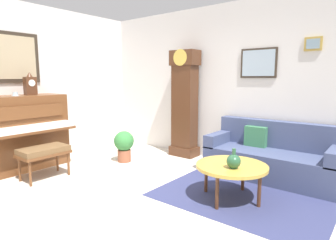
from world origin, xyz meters
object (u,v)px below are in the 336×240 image
grandfather_clock (185,107)px  potted_plant (124,144)px  green_jug (234,161)px  piano (20,133)px  mantel_clock (30,85)px  couch (272,157)px  teacup (15,94)px  coffee_table (232,167)px  piano_bench (44,152)px

grandfather_clock → potted_plant: (-0.62, -1.02, -0.64)m
green_jug → piano: bearing=-164.1°
grandfather_clock → mantel_clock: size_ratio=5.34×
couch → teacup: 4.14m
piano → coffee_table: (3.27, 1.07, -0.20)m
couch → coffee_table: couch is taller
mantel_clock → potted_plant: size_ratio=0.68×
grandfather_clock → teacup: size_ratio=17.50×
piano_bench → teacup: size_ratio=6.03×
piano_bench → couch: size_ratio=0.37×
piano → teacup: teacup is taller
piano → mantel_clock: 0.81m
grandfather_clock → couch: (1.75, -0.17, -0.65)m
coffee_table → teacup: bearing=-161.0°
piano → grandfather_clock: (1.64, 2.37, 0.35)m
grandfather_clock → coffee_table: 2.16m
grandfather_clock → couch: size_ratio=1.07×
coffee_table → mantel_clock: bearing=-165.5°
mantel_clock → couch: bearing=30.3°
grandfather_clock → green_jug: size_ratio=8.46×
piano → couch: size_ratio=0.76×
grandfather_clock → piano_bench: bearing=-111.3°
piano → mantel_clock: (0.00, 0.22, 0.78)m
piano → teacup: bearing=-46.0°
piano → mantel_clock: size_ratio=3.79×
piano_bench → coffee_table: (2.55, 1.06, 0.01)m
grandfather_clock → couch: 1.87m
couch → potted_plant: 2.51m
piano_bench → potted_plant: size_ratio=1.25×
grandfather_clock → teacup: bearing=-123.5°
coffee_table → green_jug: bearing=-56.2°
coffee_table → potted_plant: bearing=172.8°
piano_bench → mantel_clock: 1.24m
piano → potted_plant: 1.72m
couch → green_jug: (-0.04, -1.25, 0.22)m
teacup → potted_plant: teacup is taller
coffee_table → teacup: (-3.23, -1.11, 0.83)m
teacup → green_jug: (3.31, 0.99, -0.71)m
piano_bench → green_jug: 2.80m
grandfather_clock → couch: bearing=-5.5°
piano → green_jug: bearing=15.9°
piano_bench → grandfather_clock: grandfather_clock is taller
piano_bench → potted_plant: potted_plant is taller
grandfather_clock → green_jug: (1.71, -1.42, -0.43)m
piano → green_jug: (3.35, 0.95, -0.08)m
mantel_clock → piano_bench: bearing=-16.7°
grandfather_clock → teacup: (-1.60, -2.41, 0.28)m
couch → mantel_clock: 4.07m
couch → coffee_table: size_ratio=2.16×
piano → mantel_clock: bearing=89.4°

